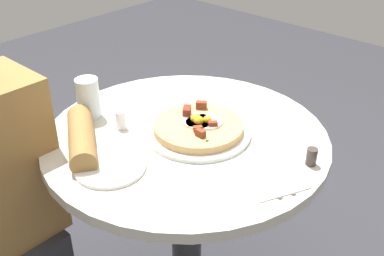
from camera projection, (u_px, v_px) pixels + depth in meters
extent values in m
cylinder|color=beige|center=(186.00, 139.00, 1.33)|extent=(0.81, 0.81, 0.03)
cylinder|color=#333338|center=(187.00, 233.00, 1.52)|extent=(0.10, 0.10, 0.69)
cylinder|color=olive|center=(81.00, 138.00, 1.25)|extent=(0.20, 0.26, 0.07)
cylinder|color=silver|center=(198.00, 132.00, 1.32)|extent=(0.30, 0.30, 0.01)
cylinder|color=tan|center=(198.00, 127.00, 1.31)|extent=(0.25, 0.25, 0.02)
cylinder|color=white|center=(196.00, 121.00, 1.32)|extent=(0.08, 0.08, 0.01)
sphere|color=yellow|center=(196.00, 119.00, 1.32)|extent=(0.03, 0.03, 0.03)
cylinder|color=white|center=(207.00, 122.00, 1.31)|extent=(0.09, 0.09, 0.01)
sphere|color=yellow|center=(207.00, 120.00, 1.31)|extent=(0.03, 0.03, 0.03)
cylinder|color=white|center=(199.00, 123.00, 1.31)|extent=(0.07, 0.07, 0.01)
sphere|color=yellow|center=(199.00, 121.00, 1.30)|extent=(0.03, 0.03, 0.03)
cube|color=brown|center=(200.00, 133.00, 1.25)|extent=(0.02, 0.03, 0.02)
cube|color=maroon|center=(213.00, 124.00, 1.29)|extent=(0.03, 0.03, 0.02)
cube|color=maroon|center=(198.00, 129.00, 1.27)|extent=(0.03, 0.02, 0.02)
cube|color=brown|center=(201.00, 105.00, 1.38)|extent=(0.03, 0.04, 0.02)
cube|color=maroon|center=(187.00, 111.00, 1.34)|extent=(0.04, 0.04, 0.03)
cube|color=#387F2D|center=(198.00, 124.00, 1.30)|extent=(0.01, 0.01, 0.00)
cube|color=#387F2D|center=(202.00, 120.00, 1.32)|extent=(0.01, 0.01, 0.00)
cube|color=#387F2D|center=(183.00, 118.00, 1.33)|extent=(0.01, 0.01, 0.00)
cube|color=#387F2D|center=(207.00, 140.00, 1.23)|extent=(0.01, 0.01, 0.00)
cube|color=#387F2D|center=(193.00, 125.00, 1.30)|extent=(0.01, 0.01, 0.00)
cube|color=#387F2D|center=(204.00, 127.00, 1.29)|extent=(0.00, 0.01, 0.00)
cylinder|color=white|center=(110.00, 167.00, 1.18)|extent=(0.18, 0.18, 0.01)
cube|color=white|center=(267.00, 175.00, 1.16)|extent=(0.20, 0.21, 0.00)
cube|color=silver|center=(261.00, 175.00, 1.15)|extent=(0.09, 0.17, 0.00)
cube|color=silver|center=(274.00, 172.00, 1.16)|extent=(0.09, 0.17, 0.00)
cylinder|color=silver|center=(88.00, 98.00, 1.39)|extent=(0.07, 0.07, 0.12)
cylinder|color=white|center=(121.00, 120.00, 1.34)|extent=(0.03, 0.03, 0.05)
cylinder|color=#3F3833|center=(312.00, 157.00, 1.19)|extent=(0.03, 0.03, 0.05)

